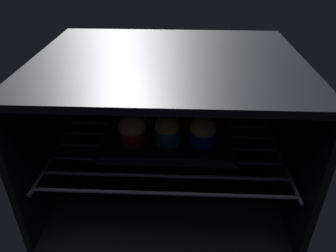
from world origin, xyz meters
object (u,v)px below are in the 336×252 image
muffin_row0_col0 (132,129)px  muffin_row1_col1 (167,113)px  baking_tray (168,135)px  muffin_row0_col2 (203,131)px  muffin_row1_col2 (199,113)px  muffin_row1_col0 (137,113)px  muffin_row0_col1 (166,130)px

muffin_row0_col0 → muffin_row1_col1: same height
baking_tray → muffin_row0_col2: 10.22cm
muffin_row1_col2 → muffin_row0_col2: bearing=-85.6°
muffin_row1_col0 → muffin_row1_col2: size_ratio=0.99×
baking_tray → muffin_row1_col1: 5.98cm
muffin_row0_col1 → muffin_row1_col0: muffin_row1_col0 is taller
muffin_row0_col1 → muffin_row1_col2: (8.19, 7.99, 0.19)cm
muffin_row0_col0 → muffin_row0_col2: (16.80, 0.18, -0.26)cm
baking_tray → muffin_row0_col2: (8.46, -4.03, 4.08)cm
muffin_row1_col1 → muffin_row0_col2: bearing=-42.6°
muffin_row1_col0 → muffin_row1_col1: bearing=1.7°
baking_tray → muffin_row1_col2: (7.83, 4.20, 4.32)cm
muffin_row0_col1 → muffin_row1_col1: size_ratio=0.95×
muffin_row0_col0 → muffin_row1_col1: (7.98, 8.29, 0.02)cm
baking_tray → muffin_row1_col0: size_ratio=3.93×
baking_tray → muffin_row0_col1: muffin_row0_col1 is taller
muffin_row0_col0 → muffin_row1_col1: bearing=46.1°
baking_tray → muffin_row0_col0: 10.30cm
baking_tray → muffin_row1_col1: size_ratio=3.93×
muffin_row0_col0 → muffin_row0_col2: size_ratio=1.06×
muffin_row0_col0 → muffin_row1_col0: same height
muffin_row0_col2 → muffin_row1_col2: muffin_row1_col2 is taller
muffin_row0_col0 → muffin_row1_col2: size_ratio=0.99×
baking_tray → muffin_row1_col0: bearing=154.8°
muffin_row0_col0 → muffin_row0_col1: bearing=3.1°
muffin_row0_col2 → muffin_row0_col0: bearing=-179.4°
muffin_row0_col2 → muffin_row1_col2: size_ratio=0.94×
muffin_row0_col0 → muffin_row1_col2: 18.23cm
muffin_row0_col0 → muffin_row0_col2: 16.80cm
baking_tray → muffin_row0_col2: muffin_row0_col2 is taller
muffin_row0_col0 → muffin_row1_col0: bearing=88.9°
muffin_row0_col1 → muffin_row1_col0: (-7.82, 7.63, 0.09)cm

